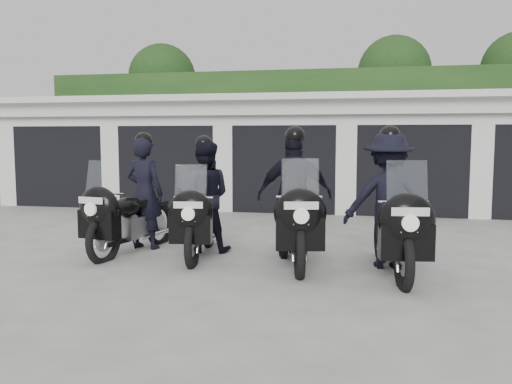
% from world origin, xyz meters
% --- Properties ---
extents(ground, '(80.00, 80.00, 0.00)m').
position_xyz_m(ground, '(0.00, 0.00, 0.00)').
color(ground, '#A0A09B').
rests_on(ground, ground).
extents(garage_block, '(16.40, 6.80, 2.96)m').
position_xyz_m(garage_block, '(-0.00, 8.06, 1.42)').
color(garage_block, white).
rests_on(garage_block, ground).
extents(background_vegetation, '(20.00, 3.90, 5.80)m').
position_xyz_m(background_vegetation, '(0.37, 12.92, 2.77)').
color(background_vegetation, '#173914').
rests_on(background_vegetation, ground).
extents(police_bike_a, '(0.99, 2.34, 2.06)m').
position_xyz_m(police_bike_a, '(-1.74, 0.43, 0.82)').
color(police_bike_a, black).
rests_on(police_bike_a, ground).
extents(police_bike_b, '(0.99, 2.29, 2.00)m').
position_xyz_m(police_bike_b, '(-0.57, 0.51, 0.84)').
color(police_bike_b, black).
rests_on(police_bike_b, ground).
extents(police_bike_c, '(1.27, 2.44, 2.15)m').
position_xyz_m(police_bike_c, '(0.99, 0.31, 0.91)').
color(police_bike_c, black).
rests_on(police_bike_c, ground).
extents(police_bike_d, '(1.37, 2.45, 2.14)m').
position_xyz_m(police_bike_d, '(2.39, 0.01, 0.91)').
color(police_bike_d, black).
rests_on(police_bike_d, ground).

